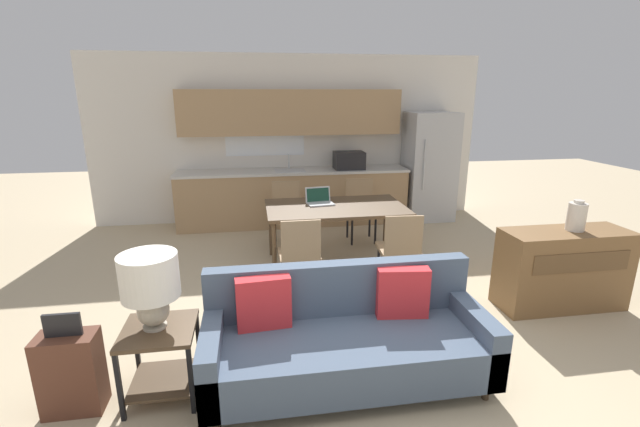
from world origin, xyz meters
TOP-DOWN VIEW (x-y plane):
  - ground_plane at (0.00, 0.00)m, footprint 20.00×20.00m
  - wall_back at (-0.01, 4.63)m, footprint 6.40×0.07m
  - kitchen_counter at (0.01, 4.33)m, footprint 3.72×0.65m
  - refrigerator at (2.30, 4.25)m, footprint 0.78×0.70m
  - dining_table at (0.34, 2.46)m, footprint 1.70×1.00m
  - couch at (-0.01, 0.25)m, footprint 2.07×0.80m
  - side_table at (-1.34, 0.25)m, footprint 0.49×0.49m
  - table_lamp at (-1.36, 0.27)m, footprint 0.39×0.39m
  - credenza at (2.38, 1.02)m, footprint 1.25×0.46m
  - vase at (2.45, 1.03)m, footprint 0.17×0.17m
  - dining_chair_near_right at (0.88, 1.61)m, footprint 0.45×0.45m
  - dining_chair_far_right at (0.89, 3.33)m, footprint 0.43×0.43m
  - dining_chair_far_left at (-0.19, 3.32)m, footprint 0.44×0.44m
  - dining_chair_near_left at (-0.20, 1.61)m, footprint 0.42×0.42m
  - laptop at (0.17, 2.61)m, footprint 0.35×0.29m
  - suitcase at (-1.91, 0.19)m, footprint 0.38×0.22m

SIDE VIEW (x-z plane):
  - ground_plane at x=0.00m, z-range 0.00..0.00m
  - suitcase at x=-1.91m, z-range -0.07..0.66m
  - couch at x=-0.01m, z-range -0.09..0.75m
  - side_table at x=-1.34m, z-range 0.09..0.63m
  - credenza at x=2.38m, z-range 0.00..0.80m
  - dining_chair_near_right at x=0.88m, z-range 0.06..0.95m
  - dining_chair_far_right at x=0.89m, z-range 0.06..0.95m
  - dining_chair_far_left at x=-0.19m, z-range 0.06..0.95m
  - dining_chair_near_left at x=-0.20m, z-range 0.06..0.95m
  - dining_table at x=0.34m, z-range 0.32..1.08m
  - laptop at x=0.17m, z-range 0.71..0.91m
  - kitchen_counter at x=0.01m, z-range -0.23..1.92m
  - table_lamp at x=-1.36m, z-range 0.60..1.14m
  - refrigerator at x=2.30m, z-range 0.00..1.80m
  - vase at x=2.45m, z-range 0.79..1.10m
  - wall_back at x=-0.01m, z-range 0.00..2.70m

